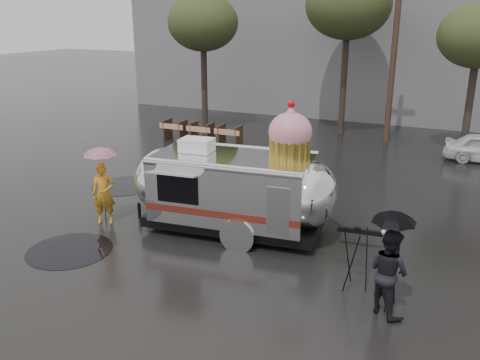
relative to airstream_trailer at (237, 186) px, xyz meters
The scene contains 14 objects.
ground 1.86m from the airstream_trailer, 107.74° to the right, with size 120.00×120.00×0.00m, color black.
puddles 3.68m from the airstream_trailer, 162.27° to the right, with size 12.30×8.33×0.01m.
grey_building 23.79m from the airstream_trailer, 100.86° to the left, with size 22.00×12.00×13.00m, color slate.
utility_pole 13.39m from the airstream_trailer, 80.60° to the left, with size 1.60×0.28×9.00m.
tree_left 14.52m from the airstream_trailer, 121.97° to the left, with size 3.64×3.64×6.95m.
tree_mid 14.68m from the airstream_trailer, 91.57° to the left, with size 4.20×4.20×8.03m.
tree_right 13.59m from the airstream_trailer, 64.56° to the left, with size 3.36×3.36×6.42m.
barricade_row 10.63m from the airstream_trailer, 124.01° to the left, with size 4.30×0.80×1.00m.
airstream_trailer is the anchor object (origin of this frame).
person_left 4.02m from the airstream_trailer, 165.11° to the right, with size 0.67×0.44×1.85m, color orange.
umbrella_pink 4.03m from the airstream_trailer, 165.11° to the right, with size 1.19×1.19×2.36m.
person_right 5.23m from the airstream_trailer, 28.28° to the right, with size 0.91×0.50×1.89m, color black.
umbrella_black 5.24m from the airstream_trailer, 28.28° to the right, with size 1.09×1.09×2.29m.
tripod 4.17m from the airstream_trailer, 24.99° to the right, with size 0.62×0.58×1.52m.
Camera 1 is at (6.05, -11.01, 6.00)m, focal length 38.00 mm.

